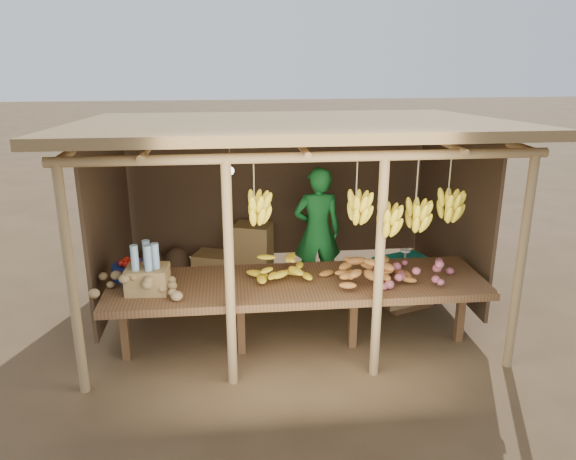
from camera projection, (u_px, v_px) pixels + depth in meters
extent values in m
plane|color=brown|center=(288.00, 310.00, 6.96)|extent=(60.00, 60.00, 0.00)
cylinder|color=#A48355|center=(72.00, 284.00, 4.99)|extent=(0.09, 0.09, 2.20)
cylinder|color=#A48355|center=(520.00, 266.00, 5.42)|extent=(0.09, 0.09, 2.20)
cylinder|color=#A48355|center=(127.00, 199.00, 7.83)|extent=(0.09, 0.09, 2.20)
cylinder|color=#A48355|center=(419.00, 191.00, 8.25)|extent=(0.09, 0.09, 2.20)
cylinder|color=#A48355|center=(230.00, 278.00, 5.13)|extent=(0.09, 0.09, 2.20)
cylinder|color=#A48355|center=(379.00, 271.00, 5.28)|extent=(0.09, 0.09, 2.20)
cylinder|color=#A48355|center=(307.00, 157.00, 4.86)|extent=(4.40, 0.09, 0.09)
cylinder|color=#A48355|center=(276.00, 117.00, 7.70)|extent=(4.40, 0.09, 0.09)
cube|color=olive|center=(288.00, 124.00, 6.25)|extent=(4.70, 3.50, 0.28)
cube|color=#4A3522|center=(277.00, 187.00, 7.99)|extent=(4.20, 0.04, 1.98)
cube|color=#4A3522|center=(110.00, 218.00, 6.57)|extent=(0.04, 2.40, 1.98)
cube|color=#4A3522|center=(452.00, 207.00, 6.99)|extent=(0.04, 2.40, 1.98)
cube|color=brown|center=(298.00, 285.00, 5.83)|extent=(3.90, 1.05, 0.08)
cube|color=brown|center=(124.00, 328.00, 5.77)|extent=(0.08, 0.08, 0.72)
cube|color=brown|center=(241.00, 322.00, 5.89)|extent=(0.08, 0.08, 0.72)
cube|color=brown|center=(353.00, 316.00, 6.01)|extent=(0.08, 0.08, 0.72)
cube|color=brown|center=(461.00, 311.00, 6.14)|extent=(0.08, 0.08, 0.72)
cylinder|color=navy|center=(131.00, 271.00, 5.90)|extent=(0.39, 0.39, 0.14)
cube|color=olive|center=(148.00, 279.00, 5.53)|extent=(0.42, 0.34, 0.26)
imported|color=#1B7A2E|center=(317.00, 232.00, 7.22)|extent=(0.62, 0.41, 1.70)
cube|color=brown|center=(404.00, 284.00, 7.07)|extent=(0.71, 0.66, 0.54)
cube|color=#0D938D|center=(406.00, 262.00, 6.98)|extent=(0.79, 0.74, 0.05)
cube|color=olive|center=(253.00, 265.00, 7.81)|extent=(0.60, 0.53, 0.40)
cube|color=olive|center=(253.00, 238.00, 7.69)|extent=(0.60, 0.53, 0.40)
cube|color=olive|center=(214.00, 267.00, 7.76)|extent=(0.60, 0.53, 0.40)
ellipsoid|color=#4A3522|center=(150.00, 263.00, 7.84)|extent=(0.40, 0.40, 0.54)
ellipsoid|color=#4A3522|center=(177.00, 262.00, 7.88)|extent=(0.40, 0.40, 0.54)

